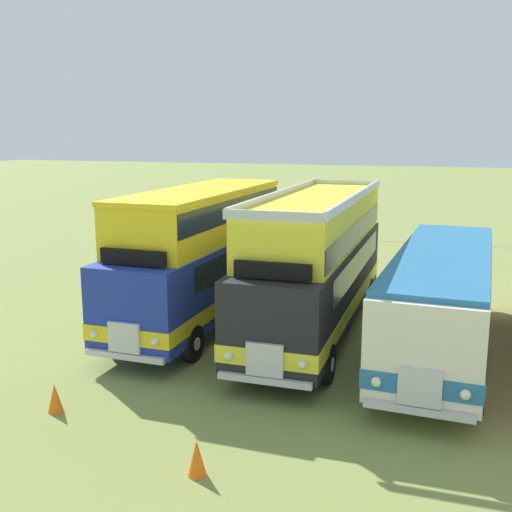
{
  "coord_description": "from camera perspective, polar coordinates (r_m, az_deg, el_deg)",
  "views": [
    {
      "loc": [
        -3.55,
        -17.95,
        6.3
      ],
      "look_at": [
        -9.7,
        0.58,
        2.32
      ],
      "focal_mm": 42.8,
      "sensor_mm": 36.0,
      "label": 1
    }
  ],
  "objects": [
    {
      "name": "cone_mid_row",
      "position": [
        11.99,
        -5.56,
        -18.26
      ],
      "size": [
        0.36,
        0.36,
        0.71
      ],
      "primitive_type": "cone",
      "color": "orange",
      "rests_on": "ground"
    },
    {
      "name": "bus_third_in_row",
      "position": [
        18.29,
        16.99,
        -3.38
      ],
      "size": [
        3.02,
        10.94,
        2.99
      ],
      "color": "silver",
      "rests_on": "ground"
    },
    {
      "name": "bus_first_in_row",
      "position": [
        20.08,
        -5.11,
        0.47
      ],
      "size": [
        2.7,
        9.74,
        4.49
      ],
      "color": "#1E339E",
      "rests_on": "ground"
    },
    {
      "name": "cone_near_end",
      "position": [
        15.01,
        -18.27,
        -12.5
      ],
      "size": [
        0.36,
        0.36,
        0.68
      ],
      "primitive_type": "cone",
      "color": "orange",
      "rests_on": "ground"
    },
    {
      "name": "bus_second_in_row",
      "position": [
        19.24,
        5.75,
        -0.35
      ],
      "size": [
        2.68,
        11.09,
        4.52
      ],
      "color": "black",
      "rests_on": "ground"
    }
  ]
}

